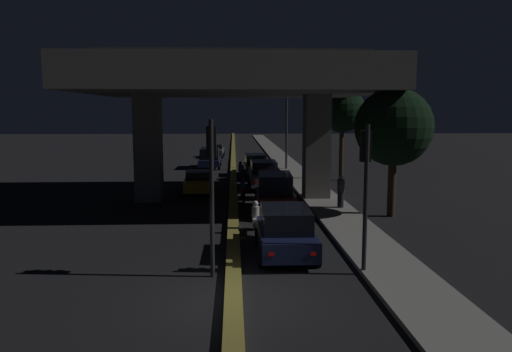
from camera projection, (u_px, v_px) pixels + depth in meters
The scene contains 20 objects.
ground_plane at pixel (233, 301), 13.39m from camera, with size 200.00×200.00×0.00m, color black.
median_divider at pixel (233, 163), 48.05m from camera, with size 0.48×126.00×0.22m, color olive.
sidewalk_right at pixel (294, 172), 41.35m from camera, with size 2.21×126.00×0.15m, color gray.
elevated_overpass at pixel (233, 84), 27.88m from camera, with size 15.81×13.80×8.54m.
traffic_light_left_of_median at pixel (212, 170), 15.06m from camera, with size 0.30×0.49×4.83m.
traffic_light_right_of_median at pixel (365, 173), 15.28m from camera, with size 0.30×0.49×4.68m.
street_lamp at pixel (282, 118), 42.41m from camera, with size 2.74×0.32×7.54m.
car_dark_blue_lead at pixel (285, 231), 17.62m from camera, with size 2.05×4.38×1.69m.
car_dark_red_second at pixel (275, 191), 25.58m from camera, with size 2.21×4.17×1.90m.
car_grey_third at pixel (264, 174), 32.80m from camera, with size 2.03×4.34×1.83m.
car_grey_fourth at pixel (255, 164), 39.52m from camera, with size 2.00×4.38×1.69m.
car_taxi_yellow_lead_oncoming at pixel (198, 182), 31.15m from camera, with size 1.97×4.60×1.37m.
car_dark_blue_second_oncoming at pixel (210, 158), 44.68m from camera, with size 1.97×4.76×1.80m.
car_grey_third_oncoming at pixel (216, 151), 55.47m from camera, with size 1.97×4.70×1.35m.
motorcycle_white_filtering_near at pixel (256, 220), 20.73m from camera, with size 0.32×1.95×1.39m.
motorcycle_red_filtering_mid at pixel (243, 190), 28.35m from camera, with size 0.34×1.93×1.39m.
motorcycle_blue_filtering_far at pixel (240, 172), 37.03m from camera, with size 0.33×1.84×1.38m.
pedestrian_on_sidewalk at pixel (341, 192), 25.57m from camera, with size 0.38×0.38×1.66m.
roadside_tree_kerbside_near at pixel (394, 127), 23.65m from camera, with size 3.72×3.72×6.19m.
roadside_tree_kerbside_mid at pixel (342, 110), 36.21m from camera, with size 3.30×3.30×6.81m.
Camera 1 is at (0.03, -12.86, 5.07)m, focal length 35.00 mm.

